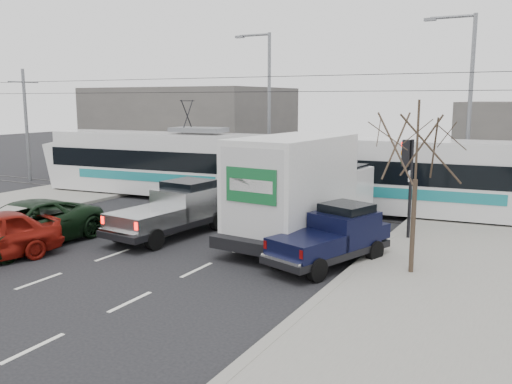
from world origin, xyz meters
The scene contains 14 objects.
ground centered at (0.00, 0.00, 0.00)m, with size 120.00×120.00×0.00m, color black.
sidewalk_right centered at (9.00, 0.00, 0.07)m, with size 6.00×60.00×0.15m, color gray.
rails centered at (0.00, 10.00, 0.01)m, with size 60.00×1.60×0.03m, color #33302D.
building_left centered at (-14.00, 22.00, 3.00)m, with size 14.00×10.00×6.00m, color #635D5A.
bare_tree centered at (7.60, 2.50, 3.79)m, with size 2.40×2.40×5.00m.
traffic_signal centered at (6.47, 6.50, 2.74)m, with size 0.44×0.44×3.60m.
street_lamp_near centered at (7.31, 14.00, 5.11)m, with size 2.38×0.25×9.00m.
street_lamp_far centered at (-4.19, 16.00, 5.11)m, with size 2.38×0.25×9.00m.
catenary centered at (0.00, 10.00, 3.88)m, with size 60.00×0.20×7.00m.
tram centered at (-1.10, 10.24, 1.80)m, with size 24.98×4.87×5.07m.
silver_pickup centered at (-1.51, 3.35, 1.00)m, with size 2.43×5.70×2.01m.
box_truck centered at (3.08, 4.72, 1.91)m, with size 3.24×7.93×3.87m.
navy_pickup centered at (5.17, 2.59, 0.92)m, with size 2.94×4.72×1.87m.
green_car centered at (-5.13, -0.71, 0.79)m, with size 2.63×5.71×1.59m, color black.
Camera 1 is at (10.87, -13.12, 5.16)m, focal length 38.00 mm.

